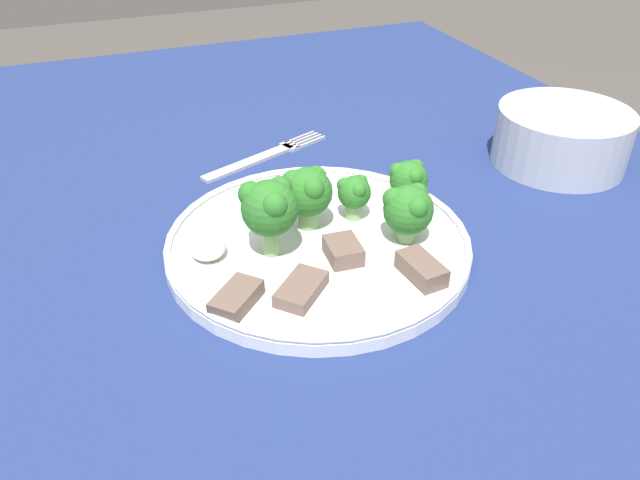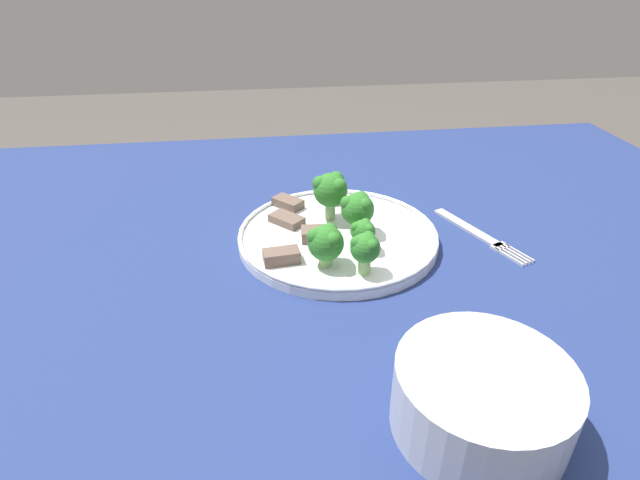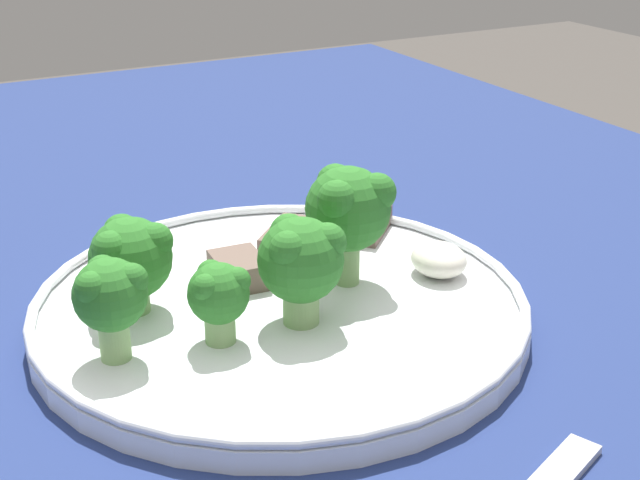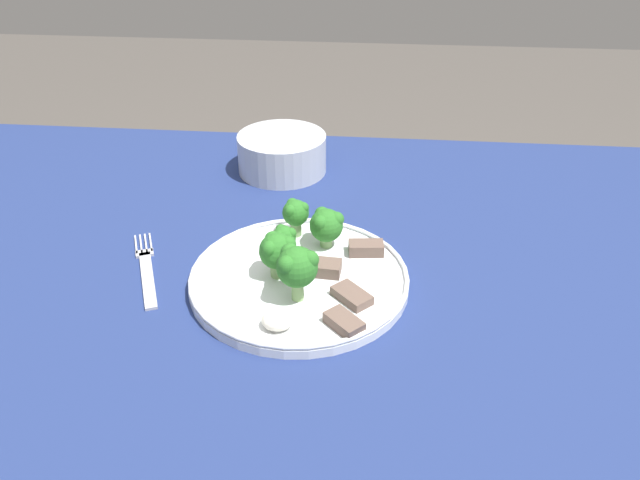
% 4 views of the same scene
% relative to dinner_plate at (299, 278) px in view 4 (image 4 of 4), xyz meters
% --- Properties ---
extents(table, '(1.35, 0.95, 0.75)m').
position_rel_dinner_plate_xyz_m(table, '(-0.01, 0.01, -0.10)').
color(table, navy).
rests_on(table, ground_plane).
extents(dinner_plate, '(0.28, 0.28, 0.02)m').
position_rel_dinner_plate_xyz_m(dinner_plate, '(0.00, 0.00, 0.00)').
color(dinner_plate, white).
rests_on(dinner_plate, table).
extents(fork, '(0.08, 0.17, 0.00)m').
position_rel_dinner_plate_xyz_m(fork, '(-0.21, 0.01, -0.01)').
color(fork, '#B2B2B7').
rests_on(fork, table).
extents(cream_bowl, '(0.15, 0.15, 0.06)m').
position_rel_dinner_plate_xyz_m(cream_bowl, '(-0.07, 0.33, 0.02)').
color(cream_bowl, '#B7BCC6').
rests_on(cream_bowl, table).
extents(broccoli_floret_near_rim_left, '(0.05, 0.05, 0.06)m').
position_rel_dinner_plate_xyz_m(broccoli_floret_near_rim_left, '(-0.03, 0.00, 0.04)').
color(broccoli_floret_near_rim_left, '#7FA866').
rests_on(broccoli_floret_near_rim_left, dinner_plate).
extents(broccoli_floret_center_left, '(0.05, 0.05, 0.06)m').
position_rel_dinner_plate_xyz_m(broccoli_floret_center_left, '(0.03, 0.08, 0.04)').
color(broccoli_floret_center_left, '#7FA866').
rests_on(broccoli_floret_center_left, dinner_plate).
extents(broccoli_floret_back_left, '(0.04, 0.04, 0.05)m').
position_rel_dinner_plate_xyz_m(broccoli_floret_back_left, '(-0.02, 0.10, 0.04)').
color(broccoli_floret_back_left, '#7FA866').
rests_on(broccoli_floret_back_left, dinner_plate).
extents(broccoli_floret_front_left, '(0.05, 0.05, 0.07)m').
position_rel_dinner_plate_xyz_m(broccoli_floret_front_left, '(0.00, -0.05, 0.05)').
color(broccoli_floret_front_left, '#7FA866').
rests_on(broccoli_floret_front_left, dinner_plate).
extents(broccoli_floret_center_back, '(0.03, 0.03, 0.04)m').
position_rel_dinner_plate_xyz_m(broccoli_floret_center_back, '(-0.03, 0.05, 0.03)').
color(broccoli_floret_center_back, '#7FA866').
rests_on(broccoli_floret_center_back, dinner_plate).
extents(meat_slice_front_slice, '(0.05, 0.03, 0.02)m').
position_rel_dinner_plate_xyz_m(meat_slice_front_slice, '(0.08, 0.06, 0.01)').
color(meat_slice_front_slice, brown).
rests_on(meat_slice_front_slice, dinner_plate).
extents(meat_slice_middle_slice, '(0.04, 0.03, 0.02)m').
position_rel_dinner_plate_xyz_m(meat_slice_middle_slice, '(0.03, 0.01, 0.01)').
color(meat_slice_middle_slice, brown).
rests_on(meat_slice_middle_slice, dinner_plate).
extents(meat_slice_rear_slice, '(0.05, 0.06, 0.01)m').
position_rel_dinner_plate_xyz_m(meat_slice_rear_slice, '(0.07, -0.04, 0.01)').
color(meat_slice_rear_slice, brown).
rests_on(meat_slice_rear_slice, dinner_plate).
extents(meat_slice_edge_slice, '(0.05, 0.05, 0.01)m').
position_rel_dinner_plate_xyz_m(meat_slice_edge_slice, '(0.06, -0.09, 0.01)').
color(meat_slice_edge_slice, brown).
rests_on(meat_slice_edge_slice, dinner_plate).
extents(sauce_dollop, '(0.04, 0.03, 0.02)m').
position_rel_dinner_plate_xyz_m(sauce_dollop, '(-0.01, -0.10, 0.01)').
color(sauce_dollop, silver).
rests_on(sauce_dollop, dinner_plate).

